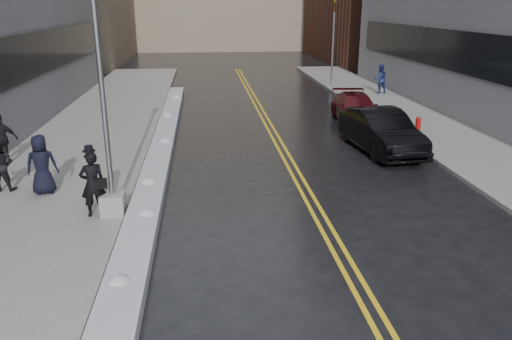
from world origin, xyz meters
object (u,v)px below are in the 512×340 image
object	(u,v)px
pedestrian_east	(380,79)
car_black	(381,131)
fire_hydrant	(418,124)
pedestrian_fedora	(93,184)
pedestrian_b	(0,165)
car_maroon	(356,108)
traffic_signal	(333,39)
lamppost	(106,131)
pedestrian_c	(42,164)
pedestrian_d	(2,139)

from	to	relation	value
pedestrian_east	car_black	size ratio (longest dim) A/B	0.36
fire_hydrant	car_black	world-z (taller)	car_black
pedestrian_fedora	car_black	size ratio (longest dim) A/B	0.36
fire_hydrant	pedestrian_b	world-z (taller)	pedestrian_b
car_maroon	pedestrian_fedora	bearing A→B (deg)	-129.01
traffic_signal	lamppost	bearing A→B (deg)	-118.21
lamppost	pedestrian_b	bearing A→B (deg)	148.63
pedestrian_fedora	car_black	xyz separation A→B (m)	(10.22, 5.79, -0.22)
pedestrian_c	car_black	distance (m)	12.72
fire_hydrant	car_black	distance (m)	3.43
lamppost	fire_hydrant	xyz separation A→B (m)	(12.30, 8.00, -1.98)
pedestrian_fedora	car_maroon	bearing A→B (deg)	-155.91
car_maroon	pedestrian_b	bearing A→B (deg)	-142.92
pedestrian_c	pedestrian_east	size ratio (longest dim) A/B	1.00
pedestrian_c	pedestrian_d	bearing A→B (deg)	-62.27
pedestrian_d	car_black	size ratio (longest dim) A/B	0.36
fire_hydrant	pedestrian_east	bearing A→B (deg)	80.09
traffic_signal	pedestrian_c	distance (m)	24.74
pedestrian_fedora	pedestrian_east	bearing A→B (deg)	-150.15
pedestrian_d	car_black	bearing A→B (deg)	178.62
pedestrian_b	car_maroon	distance (m)	16.58
traffic_signal	pedestrian_c	bearing A→B (deg)	-125.17
pedestrian_c	pedestrian_d	size ratio (longest dim) A/B	1.01
traffic_signal	pedestrian_fedora	bearing A→B (deg)	-119.15
pedestrian_east	pedestrian_d	bearing A→B (deg)	23.65
lamppost	traffic_signal	bearing A→B (deg)	61.79
fire_hydrant	pedestrian_b	bearing A→B (deg)	-160.48
car_black	car_maroon	xyz separation A→B (m)	(0.57, 5.32, -0.15)
pedestrian_b	pedestrian_d	world-z (taller)	pedestrian_d
car_black	car_maroon	bearing A→B (deg)	78.17
traffic_signal	fire_hydrant	bearing A→B (deg)	-87.95
fire_hydrant	pedestrian_d	bearing A→B (deg)	-170.52
fire_hydrant	pedestrian_b	distance (m)	17.06
traffic_signal	pedestrian_d	xyz separation A→B (m)	(-16.54, -16.84, -2.32)
pedestrian_b	lamppost	bearing A→B (deg)	153.53
pedestrian_fedora	fire_hydrant	bearing A→B (deg)	-169.59
traffic_signal	pedestrian_east	world-z (taller)	traffic_signal
pedestrian_d	car_maroon	world-z (taller)	pedestrian_d
lamppost	pedestrian_b	size ratio (longest dim) A/B	4.58
pedestrian_b	pedestrian_d	distance (m)	3.01
pedestrian_d	car_maroon	bearing A→B (deg)	-162.26
pedestrian_b	car_black	bearing A→B (deg)	-160.77
pedestrian_fedora	pedestrian_east	xyz separation A→B (m)	(14.61, 18.43, 0.01)
traffic_signal	pedestrian_d	bearing A→B (deg)	-134.47
lamppost	car_black	distance (m)	11.42
pedestrian_c	car_black	size ratio (longest dim) A/B	0.36
lamppost	pedestrian_fedora	xyz separation A→B (m)	(-0.49, -0.04, -1.46)
fire_hydrant	pedestrian_east	size ratio (longest dim) A/B	0.39
pedestrian_fedora	pedestrian_c	world-z (taller)	pedestrian_c
traffic_signal	car_maroon	size ratio (longest dim) A/B	1.24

